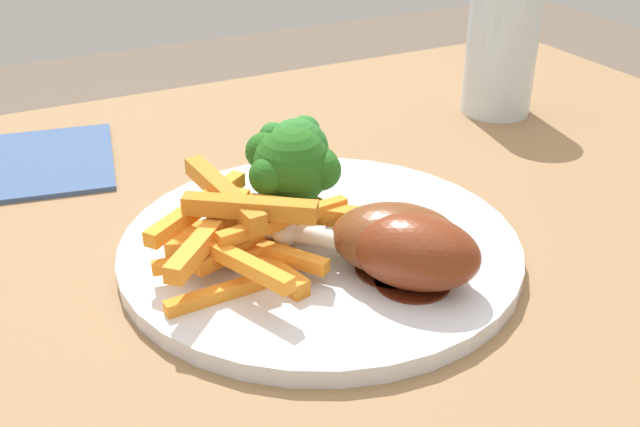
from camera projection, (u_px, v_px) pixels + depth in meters
The scene contains 10 objects.
dining_table at pixel (236, 382), 0.56m from camera, with size 1.10×0.71×0.71m.
dinner_plate at pixel (320, 247), 0.51m from camera, with size 0.27×0.27×0.01m, color silver.
broccoli_floret_front at pixel (295, 152), 0.53m from camera, with size 0.05×0.05×0.07m.
broccoli_floret_middle at pixel (291, 167), 0.51m from camera, with size 0.07×0.06×0.07m.
broccoli_floret_back at pixel (294, 163), 0.52m from camera, with size 0.05×0.05×0.06m.
carrot_fries_pile at pixel (243, 229), 0.47m from camera, with size 0.15×0.15×0.05m.
chicken_drumstick_near at pixel (407, 251), 0.45m from camera, with size 0.11×0.12×0.04m.
chicken_drumstick_far at pixel (388, 239), 0.46m from camera, with size 0.13×0.11×0.04m.
water_glass at pixel (501, 53), 0.72m from camera, with size 0.07×0.07×0.12m, color silver.
napkin at pixel (9, 165), 0.63m from camera, with size 0.17×0.14×0.00m, color #3D5684.
Camera 1 is at (0.14, 0.41, 0.98)m, focal length 42.00 mm.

